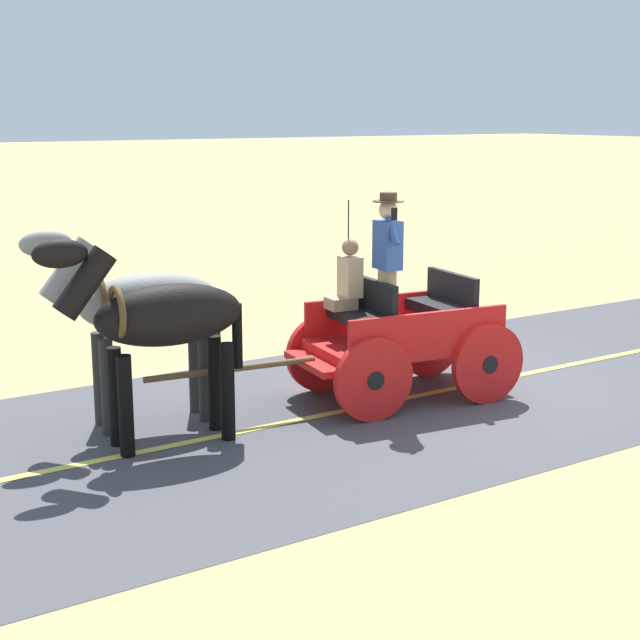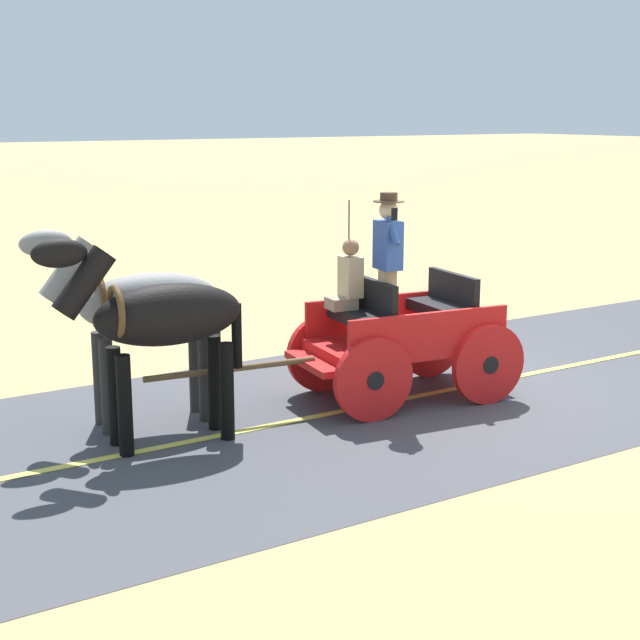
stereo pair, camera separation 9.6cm
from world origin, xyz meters
name	(u,v)px [view 1 (the left image)]	position (x,y,z in m)	size (l,w,h in m)	color
ground_plane	(469,386)	(0.00, 0.00, 0.00)	(200.00, 200.00, 0.00)	tan
road_surface	(469,386)	(0.00, 0.00, 0.00)	(5.22, 160.00, 0.01)	#424247
road_centre_stripe	(469,385)	(0.00, 0.00, 0.01)	(0.12, 160.00, 0.00)	#DBCC4C
horse_drawn_carriage	(398,332)	(0.10, 1.07, 0.82)	(1.70, 4.51, 2.50)	red
horse_near_side	(159,320)	(0.12, 4.12, 1.32)	(0.70, 2.14, 2.21)	black
horse_off_side	(140,307)	(0.83, 4.03, 1.32)	(0.76, 2.15, 2.21)	gray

